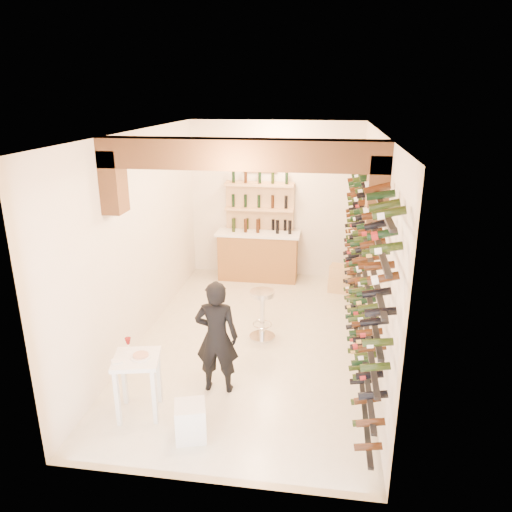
{
  "coord_description": "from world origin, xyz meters",
  "views": [
    {
      "loc": [
        1.03,
        -6.75,
        3.72
      ],
      "look_at": [
        0.0,
        0.3,
        1.3
      ],
      "focal_mm": 33.96,
      "sensor_mm": 36.0,
      "label": 1
    }
  ],
  "objects_px": {
    "wine_rack": "(358,251)",
    "person": "(217,337)",
    "white_stool": "(190,421)",
    "tasting_table": "(137,368)",
    "chrome_barstool": "(262,311)",
    "back_counter": "(258,254)",
    "crate_lower": "(341,284)"
  },
  "relations": [
    {
      "from": "chrome_barstool",
      "to": "tasting_table",
      "type": "bearing_deg",
      "value": -120.06
    },
    {
      "from": "tasting_table",
      "to": "white_stool",
      "type": "distance_m",
      "value": 0.91
    },
    {
      "from": "tasting_table",
      "to": "crate_lower",
      "type": "relative_size",
      "value": 1.99
    },
    {
      "from": "wine_rack",
      "to": "tasting_table",
      "type": "bearing_deg",
      "value": -142.49
    },
    {
      "from": "person",
      "to": "back_counter",
      "type": "bearing_deg",
      "value": -91.04
    },
    {
      "from": "tasting_table",
      "to": "wine_rack",
      "type": "bearing_deg",
      "value": 25.11
    },
    {
      "from": "white_stool",
      "to": "person",
      "type": "bearing_deg",
      "value": 84.22
    },
    {
      "from": "wine_rack",
      "to": "back_counter",
      "type": "bearing_deg",
      "value": 124.66
    },
    {
      "from": "wine_rack",
      "to": "chrome_barstool",
      "type": "relative_size",
      "value": 7.12
    },
    {
      "from": "chrome_barstool",
      "to": "crate_lower",
      "type": "bearing_deg",
      "value": 58.9
    },
    {
      "from": "person",
      "to": "crate_lower",
      "type": "distance_m",
      "value": 4.0
    },
    {
      "from": "chrome_barstool",
      "to": "crate_lower",
      "type": "distance_m",
      "value": 2.48
    },
    {
      "from": "chrome_barstool",
      "to": "person",
      "type": "bearing_deg",
      "value": -104.76
    },
    {
      "from": "white_stool",
      "to": "person",
      "type": "xyz_separation_m",
      "value": [
        0.1,
        0.97,
        0.55
      ]
    },
    {
      "from": "person",
      "to": "crate_lower",
      "type": "relative_size",
      "value": 3.27
    },
    {
      "from": "back_counter",
      "to": "chrome_barstool",
      "type": "bearing_deg",
      "value": -80.44
    },
    {
      "from": "tasting_table",
      "to": "chrome_barstool",
      "type": "distance_m",
      "value": 2.44
    },
    {
      "from": "wine_rack",
      "to": "person",
      "type": "height_order",
      "value": "wine_rack"
    },
    {
      "from": "person",
      "to": "crate_lower",
      "type": "bearing_deg",
      "value": -116.46
    },
    {
      "from": "back_counter",
      "to": "tasting_table",
      "type": "height_order",
      "value": "back_counter"
    },
    {
      "from": "tasting_table",
      "to": "person",
      "type": "distance_m",
      "value": 1.05
    },
    {
      "from": "tasting_table",
      "to": "person",
      "type": "xyz_separation_m",
      "value": [
        0.83,
        0.63,
        0.14
      ]
    },
    {
      "from": "tasting_table",
      "to": "chrome_barstool",
      "type": "bearing_deg",
      "value": 47.55
    },
    {
      "from": "back_counter",
      "to": "wine_rack",
      "type": "bearing_deg",
      "value": -55.34
    },
    {
      "from": "back_counter",
      "to": "crate_lower",
      "type": "height_order",
      "value": "back_counter"
    },
    {
      "from": "back_counter",
      "to": "white_stool",
      "type": "bearing_deg",
      "value": -90.66
    },
    {
      "from": "wine_rack",
      "to": "tasting_table",
      "type": "height_order",
      "value": "wine_rack"
    },
    {
      "from": "wine_rack",
      "to": "white_stool",
      "type": "height_order",
      "value": "wine_rack"
    },
    {
      "from": "back_counter",
      "to": "tasting_table",
      "type": "distance_m",
      "value": 4.73
    },
    {
      "from": "wine_rack",
      "to": "white_stool",
      "type": "relative_size",
      "value": 13.44
    },
    {
      "from": "back_counter",
      "to": "crate_lower",
      "type": "bearing_deg",
      "value": -14.77
    },
    {
      "from": "back_counter",
      "to": "person",
      "type": "bearing_deg",
      "value": -89.43
    }
  ]
}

